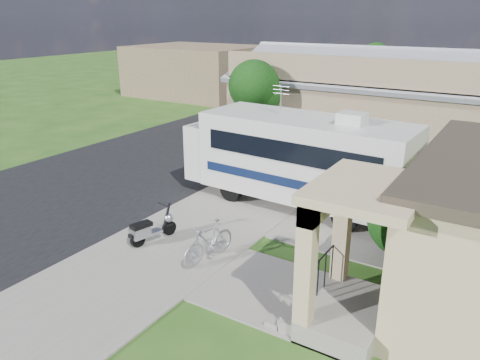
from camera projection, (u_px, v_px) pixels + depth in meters
The scene contains 18 objects.
ground at pixel (210, 248), 13.84m from camera, with size 120.00×120.00×0.00m, color #1F4813.
street_slab at pixel (204, 140), 25.56m from camera, with size 9.00×80.00×0.02m, color black.
sidewalk_slab at pixel (314, 158), 22.31m from camera, with size 4.00×80.00×0.06m, color slate.
driveway_slab at pixel (317, 208), 16.67m from camera, with size 7.00×6.00×0.05m, color slate.
walk_slab at pixel (285, 294), 11.54m from camera, with size 4.00×3.00×0.05m, color slate.
warehouse at pixel (365, 106), 24.31m from camera, with size 12.50×8.40×5.04m.
distant_bldg_far at pixel (197, 71), 39.21m from camera, with size 10.00×8.00×4.00m, color brown.
distant_bldg_near at pixel (283, 64), 47.92m from camera, with size 8.00×7.00×3.20m, color #756049.
street_tree_a at pixel (256, 88), 21.81m from camera, with size 2.44×2.40×4.58m.
street_tree_b at pixel (335, 66), 29.74m from camera, with size 2.44×2.40×4.73m.
street_tree_c at pixel (377, 59), 37.02m from camera, with size 2.44×2.40×4.42m.
motorhome at pixel (297, 156), 16.47m from camera, with size 8.32×2.98×4.21m.
shrub at pixel (411, 216), 12.48m from camera, with size 2.32×2.21×2.84m.
scooter at pixel (150, 229), 13.98m from camera, with size 0.72×1.62×1.08m.
bicycle at pixel (209, 243), 12.94m from camera, with size 0.53×1.86×1.12m, color #A3A4AB.
pickup_truck at pixel (259, 118), 26.85m from camera, with size 2.96×6.41×1.78m, color silver.
van at pixel (302, 97), 33.00m from camera, with size 2.70×6.65×1.93m, color silver.
garden_hose at pixel (325, 286), 11.77m from camera, with size 0.38×0.38×0.17m, color #125A13.
Camera 1 is at (7.32, -9.98, 6.58)m, focal length 35.00 mm.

